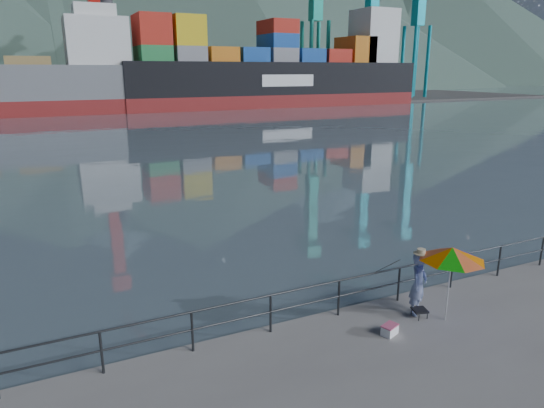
{
  "coord_description": "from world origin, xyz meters",
  "views": [
    {
      "loc": [
        -5.62,
        -8.11,
        6.34
      ],
      "look_at": [
        1.08,
        6.0,
        2.0
      ],
      "focal_mm": 32.0,
      "sensor_mm": 36.0,
      "label": 1
    }
  ],
  "objects_px": {
    "cooler_bag": "(390,330)",
    "container_ship": "(285,72)",
    "beach_umbrella": "(452,254)",
    "fisherman": "(418,284)"
  },
  "relations": [
    {
      "from": "beach_umbrella",
      "to": "container_ship",
      "type": "distance_m",
      "value": 80.83
    },
    {
      "from": "container_ship",
      "to": "fisherman",
      "type": "bearing_deg",
      "value": -114.27
    },
    {
      "from": "fisherman",
      "to": "cooler_bag",
      "type": "xyz_separation_m",
      "value": [
        -1.35,
        -0.57,
        -0.73
      ]
    },
    {
      "from": "cooler_bag",
      "to": "container_ship",
      "type": "distance_m",
      "value": 81.64
    },
    {
      "from": "cooler_bag",
      "to": "container_ship",
      "type": "xyz_separation_m",
      "value": [
        34.38,
        73.82,
        5.75
      ]
    },
    {
      "from": "beach_umbrella",
      "to": "cooler_bag",
      "type": "xyz_separation_m",
      "value": [
        -1.8,
        0.04,
        -1.74
      ]
    },
    {
      "from": "fisherman",
      "to": "beach_umbrella",
      "type": "distance_m",
      "value": 1.26
    },
    {
      "from": "beach_umbrella",
      "to": "container_ship",
      "type": "xyz_separation_m",
      "value": [
        32.58,
        73.86,
        4.02
      ]
    },
    {
      "from": "cooler_bag",
      "to": "container_ship",
      "type": "height_order",
      "value": "container_ship"
    },
    {
      "from": "beach_umbrella",
      "to": "cooler_bag",
      "type": "bearing_deg",
      "value": 178.76
    }
  ]
}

